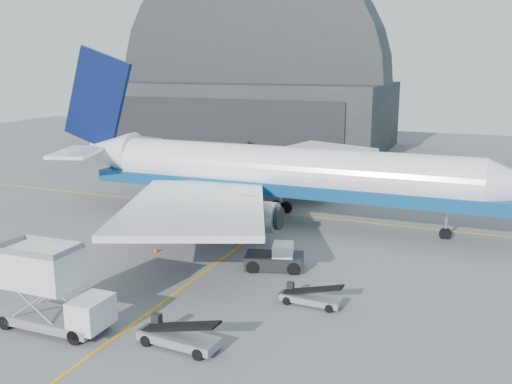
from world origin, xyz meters
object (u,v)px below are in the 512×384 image
at_px(belt_loader_a, 178,337).
at_px(belt_loader_b, 310,297).
at_px(pushback_tug, 276,259).
at_px(airliner, 270,172).
at_px(catering_truck, 49,289).

relative_size(belt_loader_a, belt_loader_b, 1.19).
relative_size(pushback_tug, belt_loader_b, 1.15).
xyz_separation_m(airliner, belt_loader_a, (4.60, -26.74, -4.32)).
distance_m(airliner, belt_loader_a, 27.48).
bearing_deg(catering_truck, airliner, 82.37).
xyz_separation_m(airliner, belt_loader_b, (9.85, -18.47, -4.41)).
bearing_deg(airliner, belt_loader_a, -80.24).
bearing_deg(belt_loader_a, pushback_tug, 91.16).
relative_size(airliner, belt_loader_a, 9.74).
distance_m(airliner, belt_loader_b, 21.39).
xyz_separation_m(belt_loader_a, belt_loader_b, (5.25, 8.28, -0.09)).
xyz_separation_m(airliner, pushback_tug, (5.43, -12.95, -4.14)).
xyz_separation_m(catering_truck, pushback_tug, (9.03, 14.62, -1.71)).
height_order(airliner, catering_truck, airliner).
bearing_deg(belt_loader_b, pushback_tug, 131.02).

